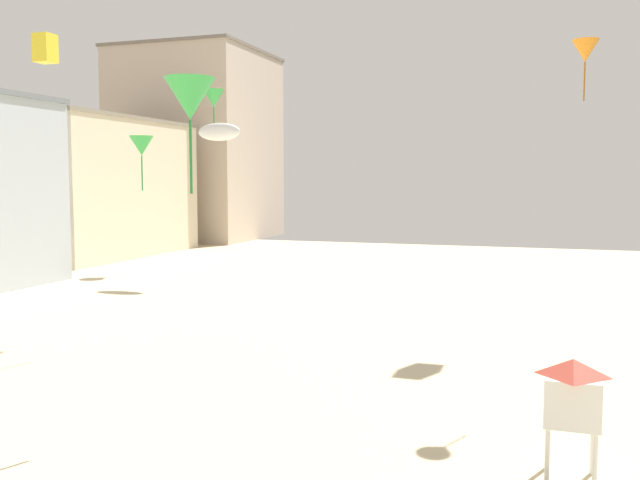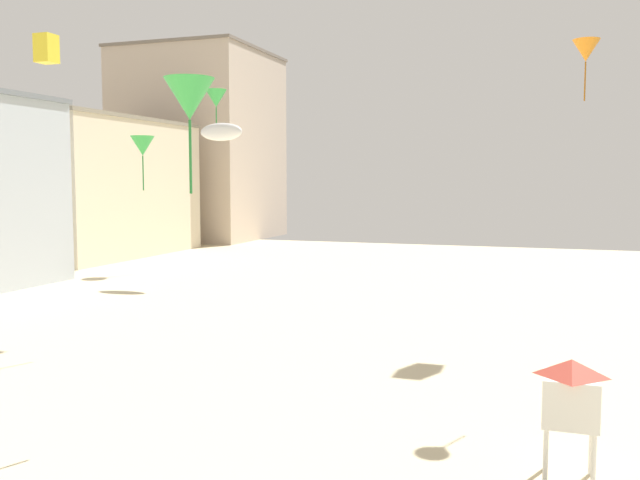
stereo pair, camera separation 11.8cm
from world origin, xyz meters
name	(u,v)px [view 2 (the right image)]	position (x,y,z in m)	size (l,w,h in m)	color
boardwalk_hotel_mid	(92,187)	(-25.50, 42.09, 5.58)	(10.57, 17.55, 11.16)	beige
boardwalk_hotel_far	(201,146)	(-25.50, 60.38, 9.82)	(14.30, 14.56, 19.62)	#C6B29E
lifeguard_stand	(571,393)	(11.00, 9.36, 1.84)	(1.10, 1.10, 2.55)	white
kite_green_delta	(143,146)	(-4.33, 17.39, 7.47)	(0.91, 0.91, 2.07)	green
kite_yellow_box	(46,49)	(-6.11, 14.41, 10.68)	(0.62, 0.62, 0.97)	yellow
kite_green_delta_2	(189,99)	(1.51, 10.74, 8.28)	(1.32, 1.32, 3.00)	green
kite_orange_delta	(586,51)	(11.33, 17.38, 10.08)	(0.81, 0.81, 1.84)	orange
kite_white_parafoil	(221,132)	(-9.08, 33.16, 9.14)	(2.83, 0.78, 1.10)	white
kite_green_delta_3	(216,98)	(-12.75, 39.59, 12.02)	(1.54, 1.54, 3.50)	green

